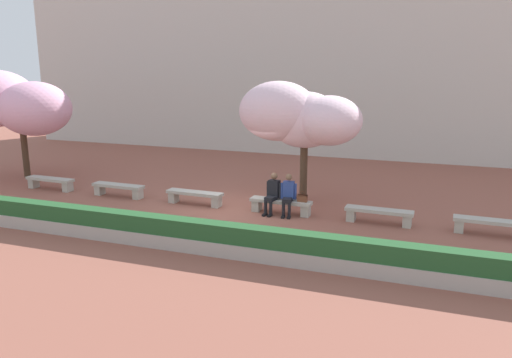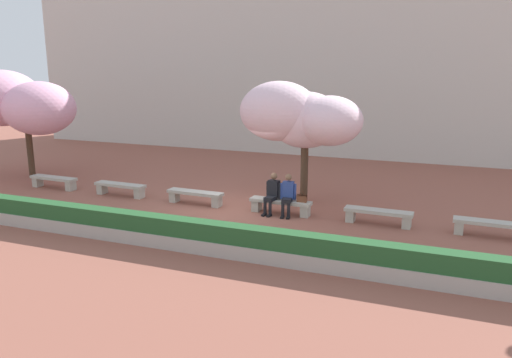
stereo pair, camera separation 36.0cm
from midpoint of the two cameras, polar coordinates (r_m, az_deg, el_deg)
The scene contains 14 objects.
ground_plane at distance 16.25m, azimuth -2.88°, elevation -3.43°, with size 100.00×100.00×0.00m, color #8E5142.
building_facade at distance 27.25m, azimuth 7.29°, elevation 13.78°, with size 34.03×4.00×10.04m, color beige.
stone_bench_west_end at distance 20.24m, azimuth -22.94°, elevation -0.27°, with size 1.97×0.47×0.45m.
stone_bench_near_west at distance 18.35m, azimuth -16.01°, elevation -1.01°, with size 1.97×0.47×0.45m.
stone_bench_center at distance 16.79m, azimuth -7.63°, elevation -1.90°, with size 1.97×0.47×0.45m.
stone_bench_near_east at distance 15.66m, azimuth 2.20°, elevation -2.88°, with size 1.97×0.47×0.45m.
stone_bench_east_end at distance 15.06m, azimuth 13.20°, elevation -3.87°, with size 1.97×0.47×0.45m.
stone_bench_far_east at distance 15.05m, azimuth 24.68°, elevation -4.76°, with size 1.97×0.47×0.45m.
person_seated_left at distance 15.59m, azimuth 1.27°, elevation -1.46°, with size 0.50×0.72×1.29m.
person_seated_right at distance 15.44m, azimuth 3.03°, elevation -1.62°, with size 0.51×0.71×1.29m.
handbag at distance 15.40m, azimuth 4.66°, elevation -2.14°, with size 0.30×0.15×0.34m.
cherry_tree_main at distance 16.47m, azimuth 4.41°, elevation 7.13°, with size 4.06×2.51×4.06m.
cherry_tree_secondary at distance 22.47m, azimuth -26.34°, elevation 7.72°, with size 4.83×3.20×4.38m.
planter_hedge_foreground at distance 12.88m, azimuth -9.52°, elevation -6.23°, with size 20.91×0.50×0.80m.
Camera 1 is at (5.92, -14.42, 4.58)m, focal length 35.00 mm.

